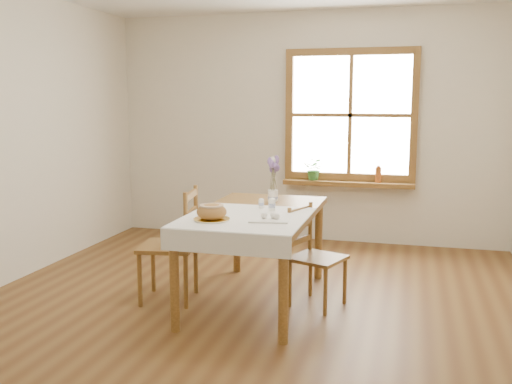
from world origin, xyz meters
TOP-DOWN VIEW (x-y plane):
  - ground at (0.00, 0.00)m, footprint 5.00×5.00m
  - room_walls at (0.00, 0.00)m, footprint 4.60×5.10m
  - window at (0.50, 2.47)m, footprint 1.46×0.08m
  - window_sill at (0.50, 2.40)m, footprint 1.46×0.20m
  - dining_table at (0.00, 0.30)m, footprint 0.90×1.60m
  - table_linen at (0.00, -0.00)m, footprint 0.91×0.99m
  - chair_left at (-0.70, 0.15)m, footprint 0.51×0.50m
  - chair_right at (0.50, 0.34)m, footprint 0.50×0.49m
  - bread_plate at (-0.20, -0.19)m, footprint 0.28×0.28m
  - bread_loaf at (-0.20, -0.19)m, footprint 0.22×0.22m
  - egg_napkin at (0.20, -0.07)m, footprint 0.31×0.28m
  - eggs at (0.20, -0.07)m, footprint 0.24×0.22m
  - salt_shaker at (0.03, 0.36)m, footprint 0.05×0.05m
  - pepper_shaker at (0.14, 0.27)m, footprint 0.07×0.07m
  - flower_vase at (0.04, 0.71)m, footprint 0.11×0.11m
  - lavender_bouquet at (0.04, 0.71)m, footprint 0.15×0.15m
  - potted_plant at (0.12, 2.40)m, footprint 0.27×0.29m
  - amber_bottle at (0.83, 2.40)m, footprint 0.07×0.07m

SIDE VIEW (x-z plane):
  - ground at x=0.00m, z-range 0.00..0.00m
  - chair_right at x=0.50m, z-range 0.00..0.80m
  - chair_left at x=-0.70m, z-range 0.00..0.92m
  - dining_table at x=0.00m, z-range 0.29..1.04m
  - window_sill at x=0.50m, z-range 0.66..0.71m
  - table_linen at x=0.00m, z-range 0.75..0.76m
  - egg_napkin at x=0.20m, z-range 0.76..0.77m
  - bread_plate at x=-0.20m, z-range 0.76..0.77m
  - eggs at x=0.20m, z-range 0.77..0.82m
  - flower_vase at x=0.04m, z-range 0.75..0.84m
  - salt_shaker at x=0.03m, z-range 0.76..0.84m
  - amber_bottle at x=0.83m, z-range 0.71..0.91m
  - potted_plant at x=0.12m, z-range 0.71..0.91m
  - pepper_shaker at x=0.14m, z-range 0.76..0.87m
  - bread_loaf at x=-0.20m, z-range 0.77..0.89m
  - lavender_bouquet at x=0.04m, z-range 0.84..1.13m
  - window at x=0.50m, z-range 0.72..2.18m
  - room_walls at x=0.00m, z-range 0.38..3.03m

